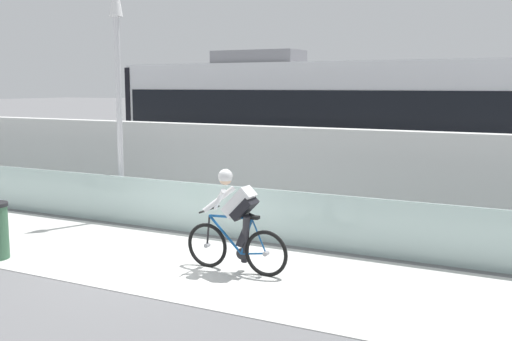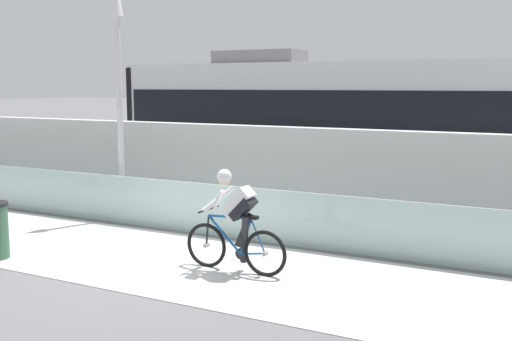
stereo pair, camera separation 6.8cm
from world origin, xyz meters
name	(u,v)px [view 2 (the right image)]	position (x,y,z in m)	size (l,w,h in m)	color
ground_plane	(155,259)	(0.00, 0.00, 0.00)	(200.00, 200.00, 0.00)	slate
bike_path_deck	(155,258)	(0.00, 0.00, 0.01)	(32.00, 3.20, 0.01)	silver
glass_parapet	(213,210)	(0.00, 1.85, 0.50)	(32.00, 0.05, 1.00)	#ADC6C1
concrete_barrier_wall	(256,172)	(0.00, 3.65, 1.01)	(32.00, 0.36, 2.02)	silver
tram_rail_near	(301,199)	(0.00, 6.13, 0.00)	(32.00, 0.08, 0.01)	#595654
tram_rail_far	(322,190)	(0.00, 7.57, 0.00)	(32.00, 0.08, 0.01)	#595654
tram	(326,124)	(0.38, 6.85, 1.89)	(11.06, 2.54, 3.81)	silver
cyclist_on_bike	(235,223)	(1.55, 0.00, 0.78)	(1.77, 0.58, 1.61)	black
lamp_post_antenna	(118,66)	(-2.49, 2.15, 3.29)	(0.28, 0.28, 5.20)	gray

